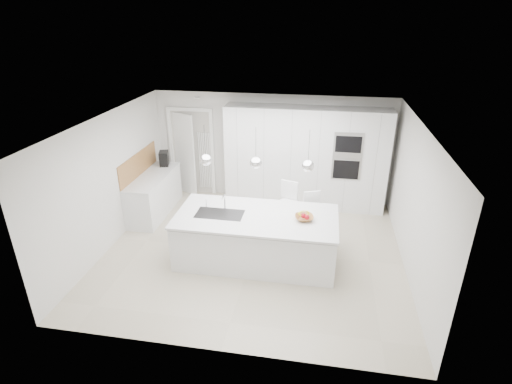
% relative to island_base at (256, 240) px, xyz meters
% --- Properties ---
extents(floor, '(5.50, 5.50, 0.00)m').
position_rel_island_base_xyz_m(floor, '(-0.10, 0.30, -0.43)').
color(floor, '#BEB399').
rests_on(floor, ground).
extents(wall_back, '(5.50, 0.00, 5.50)m').
position_rel_island_base_xyz_m(wall_back, '(-0.10, 2.80, 0.82)').
color(wall_back, silver).
rests_on(wall_back, ground).
extents(wall_left, '(0.00, 5.00, 5.00)m').
position_rel_island_base_xyz_m(wall_left, '(-2.85, 0.30, 0.82)').
color(wall_left, silver).
rests_on(wall_left, ground).
extents(ceiling, '(5.50, 5.50, 0.00)m').
position_rel_island_base_xyz_m(ceiling, '(-0.10, 0.30, 2.07)').
color(ceiling, white).
rests_on(ceiling, wall_back).
extents(tall_cabinets, '(3.60, 0.60, 2.30)m').
position_rel_island_base_xyz_m(tall_cabinets, '(0.70, 2.50, 0.72)').
color(tall_cabinets, silver).
rests_on(tall_cabinets, floor).
extents(oven_stack, '(0.62, 0.04, 1.05)m').
position_rel_island_base_xyz_m(oven_stack, '(1.60, 2.19, 0.92)').
color(oven_stack, '#A5A5A8').
rests_on(oven_stack, tall_cabinets).
extents(doorway_frame, '(1.11, 0.08, 2.13)m').
position_rel_island_base_xyz_m(doorway_frame, '(-2.05, 2.77, 0.59)').
color(doorway_frame, white).
rests_on(doorway_frame, floor).
extents(hallway_door, '(0.76, 0.38, 2.00)m').
position_rel_island_base_xyz_m(hallway_door, '(-2.30, 2.72, 0.57)').
color(hallway_door, white).
rests_on(hallway_door, floor).
extents(radiator, '(0.32, 0.04, 1.40)m').
position_rel_island_base_xyz_m(radiator, '(-1.73, 2.76, 0.42)').
color(radiator, white).
rests_on(radiator, floor).
extents(left_base_cabinets, '(0.60, 1.80, 0.86)m').
position_rel_island_base_xyz_m(left_base_cabinets, '(-2.55, 1.50, 0.00)').
color(left_base_cabinets, silver).
rests_on(left_base_cabinets, floor).
extents(left_worktop, '(0.62, 1.82, 0.04)m').
position_rel_island_base_xyz_m(left_worktop, '(-2.55, 1.50, 0.45)').
color(left_worktop, silver).
rests_on(left_worktop, left_base_cabinets).
extents(oak_backsplash, '(0.02, 1.80, 0.50)m').
position_rel_island_base_xyz_m(oak_backsplash, '(-2.84, 1.50, 0.72)').
color(oak_backsplash, '#A87138').
rests_on(oak_backsplash, wall_left).
extents(island_base, '(2.80, 1.20, 0.86)m').
position_rel_island_base_xyz_m(island_base, '(0.00, 0.00, 0.00)').
color(island_base, silver).
rests_on(island_base, floor).
extents(island_worktop, '(2.84, 1.40, 0.04)m').
position_rel_island_base_xyz_m(island_worktop, '(0.00, 0.05, 0.45)').
color(island_worktop, silver).
rests_on(island_worktop, island_base).
extents(island_sink, '(0.84, 0.44, 0.18)m').
position_rel_island_base_xyz_m(island_sink, '(-0.65, -0.00, 0.39)').
color(island_sink, '#3F3F42').
rests_on(island_sink, island_worktop).
extents(island_tap, '(0.02, 0.02, 0.30)m').
position_rel_island_base_xyz_m(island_tap, '(-0.60, 0.20, 0.62)').
color(island_tap, white).
rests_on(island_tap, island_worktop).
extents(pendant_left, '(0.20, 0.20, 0.20)m').
position_rel_island_base_xyz_m(pendant_left, '(-0.85, -0.00, 1.47)').
color(pendant_left, white).
rests_on(pendant_left, ceiling).
extents(pendant_mid, '(0.20, 0.20, 0.20)m').
position_rel_island_base_xyz_m(pendant_mid, '(-0.00, -0.00, 1.47)').
color(pendant_mid, white).
rests_on(pendant_mid, ceiling).
extents(pendant_right, '(0.20, 0.20, 0.20)m').
position_rel_island_base_xyz_m(pendant_right, '(0.85, -0.00, 1.47)').
color(pendant_right, white).
rests_on(pendant_right, ceiling).
extents(fruit_bowl, '(0.37, 0.37, 0.08)m').
position_rel_island_base_xyz_m(fruit_bowl, '(0.83, 0.03, 0.51)').
color(fruit_bowl, '#A87138').
rests_on(fruit_bowl, island_worktop).
extents(espresso_machine, '(0.27, 0.35, 0.33)m').
position_rel_island_base_xyz_m(espresso_machine, '(-2.53, 2.17, 0.63)').
color(espresso_machine, black).
rests_on(espresso_machine, left_worktop).
extents(bar_stool_left, '(0.50, 0.60, 1.12)m').
position_rel_island_base_xyz_m(bar_stool_left, '(0.48, 1.00, 0.13)').
color(bar_stool_left, white).
rests_on(bar_stool_left, floor).
extents(bar_stool_right, '(0.49, 0.57, 1.04)m').
position_rel_island_base_xyz_m(bar_stool_right, '(0.93, 0.78, 0.09)').
color(bar_stool_right, white).
rests_on(bar_stool_right, floor).
extents(apple_a, '(0.09, 0.09, 0.09)m').
position_rel_island_base_xyz_m(apple_a, '(0.88, 0.00, 0.54)').
color(apple_a, '#A10E1C').
rests_on(apple_a, fruit_bowl).
extents(apple_b, '(0.08, 0.08, 0.08)m').
position_rel_island_base_xyz_m(apple_b, '(0.82, 0.04, 0.54)').
color(apple_b, '#A10E1C').
rests_on(apple_b, fruit_bowl).
extents(apple_c, '(0.07, 0.07, 0.07)m').
position_rel_island_base_xyz_m(apple_c, '(0.89, -0.01, 0.53)').
color(apple_c, '#A10E1C').
rests_on(apple_c, fruit_bowl).
extents(banana_bunch, '(0.23, 0.16, 0.20)m').
position_rel_island_base_xyz_m(banana_bunch, '(0.82, 0.06, 0.58)').
color(banana_bunch, yellow).
rests_on(banana_bunch, fruit_bowl).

